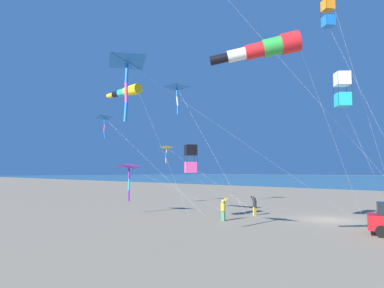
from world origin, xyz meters
TOP-DOWN VIEW (x-y plane):
  - ground_plane at (0.00, 0.00)m, footprint 600.00×600.00m
  - person_adult_flyer at (-6.09, 5.23)m, footprint 0.44×0.54m
  - person_child_green_jacket at (-1.73, 5.53)m, footprint 0.54×0.45m
  - kite_box_rainbow_low_near at (-4.34, -2.34)m, footprint 5.95×4.35m
  - kite_windsock_small_distant at (-11.46, 9.99)m, footprint 4.84×4.69m
  - kite_delta_striped_overhead at (0.38, 19.21)m, footprint 1.56×12.41m
  - kite_windsock_red_high_left at (-14.02, -3.95)m, footprint 10.50×3.32m
  - kite_delta_long_streamer_left at (-8.14, 18.69)m, footprint 3.95×11.47m
  - kite_delta_purple_drifting at (-16.55, 2.46)m, footprint 15.11×7.33m
  - kite_delta_blue_topmost at (-8.58, 13.77)m, footprint 7.56×6.86m
  - kite_box_magenta_far_left at (-7.67, 7.05)m, footprint 4.60×2.42m
  - kite_box_white_trailing at (-5.97, -3.76)m, footprint 4.70×2.06m
  - kite_delta_green_low_center at (-1.91, 14.97)m, footprint 2.45×10.54m

SIDE VIEW (x-z plane):
  - ground_plane at x=0.00m, z-range 0.00..0.00m
  - person_child_green_jacket at x=-1.73m, z-range 0.07..1.68m
  - person_adult_flyer at x=-6.09m, z-range 0.08..1.78m
  - kite_delta_blue_topmost at x=-8.58m, z-range 1.83..6.23m
  - kite_box_magenta_far_left at x=-7.67m, z-range 1.77..7.41m
  - kite_delta_striped_overhead at x=0.38m, z-range 3.07..9.72m
  - kite_box_white_trailing at x=-5.97m, z-range 3.69..13.06m
  - kite_windsock_red_high_left at x=-14.02m, z-range 4.04..13.51m
  - kite_delta_long_streamer_left at x=-8.14m, z-range 4.30..13.54m
  - kite_delta_purple_drifting at x=-16.55m, z-range 4.32..13.81m
  - kite_windsock_small_distant at x=-11.46m, z-range 4.61..14.59m
  - kite_delta_green_low_center at x=-1.91m, z-range 6.00..18.76m
  - kite_box_rainbow_low_near at x=-4.34m, z-range 6.50..21.27m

